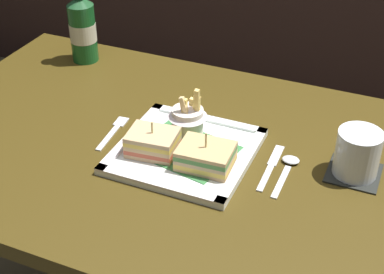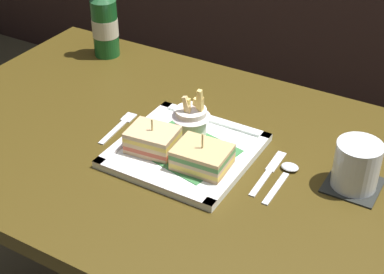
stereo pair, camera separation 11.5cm
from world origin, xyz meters
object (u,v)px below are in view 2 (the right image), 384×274
object	(u,v)px
dining_table	(198,198)
fries_cup	(191,117)
square_plate	(185,151)
knife	(269,171)
sandwich_half_right	(202,157)
spoon	(286,173)
water_glass	(356,168)
beer_bottle	(105,22)
fork	(120,126)
sandwich_half_left	(153,140)

from	to	relation	value
dining_table	fries_cup	world-z (taller)	fries_cup
fries_cup	square_plate	bearing A→B (deg)	-71.59
dining_table	knife	distance (m)	0.19
sandwich_half_right	knife	world-z (taller)	sandwich_half_right
dining_table	spoon	bearing A→B (deg)	7.07
water_glass	spoon	xyz separation A→B (m)	(-0.12, -0.03, -0.04)
square_plate	fries_cup	world-z (taller)	fries_cup
beer_bottle	fork	world-z (taller)	beer_bottle
square_plate	sandwich_half_left	distance (m)	0.07
sandwich_half_left	fries_cup	bearing A→B (deg)	65.96
sandwich_half_left	knife	world-z (taller)	sandwich_half_left
dining_table	fries_cup	distance (m)	0.18
sandwich_half_left	sandwich_half_right	bearing A→B (deg)	-0.00
sandwich_half_left	water_glass	distance (m)	0.40
sandwich_half_right	beer_bottle	world-z (taller)	beer_bottle
dining_table	fries_cup	size ratio (longest dim) A/B	11.28
square_plate	spoon	world-z (taller)	square_plate
sandwich_half_right	fork	size ratio (longest dim) A/B	0.81
dining_table	sandwich_half_left	world-z (taller)	sandwich_half_left
water_glass	sandwich_half_right	bearing A→B (deg)	-159.56
fries_cup	spoon	xyz separation A→B (m)	(0.22, -0.02, -0.05)
sandwich_half_right	water_glass	bearing A→B (deg)	20.44
sandwich_half_left	sandwich_half_right	world-z (taller)	sandwich_half_right
dining_table	knife	size ratio (longest dim) A/B	8.13
sandwich_half_left	fork	size ratio (longest dim) A/B	0.78
fries_cup	water_glass	world-z (taller)	fries_cup
water_glass	spoon	bearing A→B (deg)	-165.69
dining_table	spoon	xyz separation A→B (m)	(0.18, 0.02, 0.12)
knife	water_glass	bearing A→B (deg)	14.07
dining_table	sandwich_half_right	xyz separation A→B (m)	(0.03, -0.05, 0.15)
sandwich_half_right	knife	bearing A→B (deg)	28.18
dining_table	sandwich_half_left	xyz separation A→B (m)	(-0.08, -0.05, 0.15)
sandwich_half_left	spoon	world-z (taller)	sandwich_half_left
square_plate	water_glass	distance (m)	0.34
beer_bottle	fork	distance (m)	0.37
sandwich_half_right	beer_bottle	size ratio (longest dim) A/B	0.45
square_plate	knife	size ratio (longest dim) A/B	1.70
fries_cup	knife	size ratio (longest dim) A/B	0.72
square_plate	fork	size ratio (longest dim) A/B	2.00
square_plate	fries_cup	distance (m)	0.07
sandwich_half_left	fork	world-z (taller)	sandwich_half_left
sandwich_half_left	dining_table	bearing A→B (deg)	30.38
square_plate	sandwich_half_right	xyz separation A→B (m)	(0.06, -0.03, 0.03)
fries_cup	beer_bottle	world-z (taller)	beer_bottle
fries_cup	spoon	size ratio (longest dim) A/B	0.83
dining_table	fries_cup	xyz separation A→B (m)	(-0.04, 0.04, 0.17)
knife	square_plate	bearing A→B (deg)	-170.14
sandwich_half_right	fries_cup	xyz separation A→B (m)	(-0.08, 0.09, 0.02)
sandwich_half_right	spoon	bearing A→B (deg)	25.18
dining_table	water_glass	xyz separation A→B (m)	(0.30, 0.05, 0.16)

